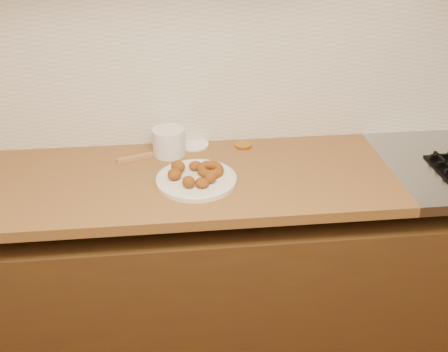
{
  "coord_description": "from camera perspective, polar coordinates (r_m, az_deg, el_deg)",
  "views": [
    {
      "loc": [
        -0.32,
        -0.03,
        1.87
      ],
      "look_at": [
        -0.15,
        1.62,
        0.93
      ],
      "focal_mm": 42.0,
      "sensor_mm": 36.0,
      "label": 1
    }
  ],
  "objects": [
    {
      "name": "butcher_block",
      "position": [
        2.01,
        -14.64,
        -0.96
      ],
      "size": [
        2.3,
        0.62,
        0.04
      ],
      "primitive_type": "cube",
      "color": "brown",
      "rests_on": "base_cabinet"
    },
    {
      "name": "base_cabinet",
      "position": [
        2.29,
        3.52,
        -10.77
      ],
      "size": [
        3.6,
        0.6,
        0.77
      ],
      "primitive_type": "cube",
      "color": "#482F12",
      "rests_on": "floor"
    },
    {
      "name": "plastic_tub",
      "position": [
        2.11,
        -6.01,
        3.74
      ],
      "size": [
        0.13,
        0.13,
        0.11
      ],
      "primitive_type": "cylinder",
      "rotation": [
        0.0,
        0.0,
        0.01
      ],
      "color": "silver",
      "rests_on": "butcher_block"
    },
    {
      "name": "tub_lid",
      "position": [
        2.2,
        -3.33,
        3.46
      ],
      "size": [
        0.13,
        0.13,
        0.01
      ],
      "primitive_type": "cylinder",
      "rotation": [
        0.0,
        0.0,
        -0.03
      ],
      "color": "white",
      "rests_on": "butcher_block"
    },
    {
      "name": "ring_donut",
      "position": [
        1.94,
        -1.5,
        0.7
      ],
      "size": [
        0.14,
        0.14,
        0.04
      ],
      "primitive_type": "torus",
      "rotation": [
        0.1,
        0.0,
        0.51
      ],
      "color": "brown",
      "rests_on": "donut_plate"
    },
    {
      "name": "brass_jar_lid",
      "position": [
        2.18,
        2.09,
        3.38
      ],
      "size": [
        0.09,
        0.09,
        0.01
      ],
      "primitive_type": "cylinder",
      "rotation": [
        0.0,
        0.0,
        -0.34
      ],
      "color": "#BB852D",
      "rests_on": "butcher_block"
    },
    {
      "name": "donut_plate",
      "position": [
        1.92,
        -3.03,
        -0.42
      ],
      "size": [
        0.3,
        0.3,
        0.02
      ],
      "primitive_type": "cylinder",
      "color": "silver",
      "rests_on": "butcher_block"
    },
    {
      "name": "backsplash",
      "position": [
        2.15,
        2.9,
        11.4
      ],
      "size": [
        3.6,
        0.02,
        0.6
      ],
      "primitive_type": "cube",
      "color": "beige",
      "rests_on": "wall_back"
    },
    {
      "name": "wall_back",
      "position": [
        2.12,
        2.95,
        15.35
      ],
      "size": [
        4.0,
        0.02,
        2.7
      ],
      "primitive_type": "cube",
      "color": "#C7B794",
      "rests_on": "ground"
    },
    {
      "name": "wooden_utensil",
      "position": [
        2.11,
        -9.26,
        2.07
      ],
      "size": [
        0.17,
        0.08,
        0.01
      ],
      "primitive_type": "cube",
      "rotation": [
        0.0,
        0.0,
        0.32
      ],
      "color": "#9F6E45",
      "rests_on": "butcher_block"
    },
    {
      "name": "fried_dough_chunks",
      "position": [
        1.9,
        -3.84,
        0.2
      ],
      "size": [
        0.19,
        0.19,
        0.05
      ],
      "color": "brown",
      "rests_on": "donut_plate"
    }
  ]
}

